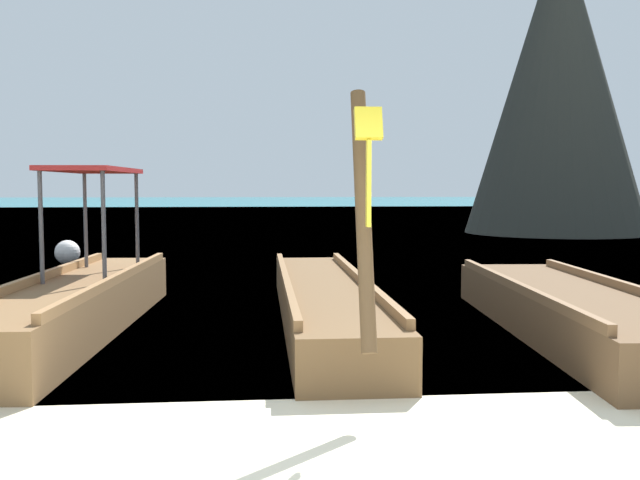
# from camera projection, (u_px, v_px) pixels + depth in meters

# --- Properties ---
(sea_water) EXTENTS (120.00, 120.00, 0.00)m
(sea_water) POSITION_uv_depth(u_px,v_px,m) (264.00, 206.00, 65.37)
(sea_water) COLOR #147A89
(sea_water) RESTS_ON ground
(longtail_boat_pink_ribbon) EXTENTS (1.32, 6.36, 2.65)m
(longtail_boat_pink_ribbon) POSITION_uv_depth(u_px,v_px,m) (78.00, 302.00, 8.36)
(longtail_boat_pink_ribbon) COLOR brown
(longtail_boat_pink_ribbon) RESTS_ON ground
(longtail_boat_yellow_ribbon) EXTENTS (1.07, 7.16, 2.49)m
(longtail_boat_yellow_ribbon) POSITION_uv_depth(u_px,v_px,m) (324.00, 302.00, 8.94)
(longtail_boat_yellow_ribbon) COLOR brown
(longtail_boat_yellow_ribbon) RESTS_ON ground
(longtail_boat_blue_ribbon) EXTENTS (1.72, 5.94, 2.29)m
(longtail_boat_blue_ribbon) POSITION_uv_depth(u_px,v_px,m) (571.00, 312.00, 8.21)
(longtail_boat_blue_ribbon) COLOR brown
(longtail_boat_blue_ribbon) RESTS_ON ground
(karst_rock) EXTENTS (6.70, 6.65, 11.39)m
(karst_rock) POSITION_uv_depth(u_px,v_px,m) (560.00, 84.00, 26.34)
(karst_rock) COLOR #2D302B
(karst_rock) RESTS_ON ground
(mooring_buoy_near) EXTENTS (0.54, 0.54, 0.54)m
(mooring_buoy_near) POSITION_uv_depth(u_px,v_px,m) (67.00, 252.00, 15.67)
(mooring_buoy_near) COLOR white
(mooring_buoy_near) RESTS_ON sea_water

